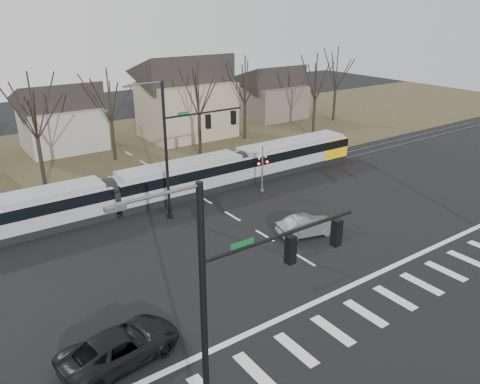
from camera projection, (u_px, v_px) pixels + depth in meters
ground at (327, 273)px, 27.94m from camera, size 140.00×140.00×0.00m
grass_verge at (122, 149)px, 52.25m from camera, size 140.00×28.00×0.01m
crosswalk at (381, 305)px, 24.90m from camera, size 27.00×2.60×0.01m
stop_line at (349, 286)px, 26.58m from camera, size 28.00×0.35×0.01m
lane_dashes at (193, 192)px, 40.10m from camera, size 0.18×30.00×0.01m
rail_pair at (194, 193)px, 39.93m from camera, size 90.00×1.52×0.06m
tram at (180, 178)px, 38.89m from camera, size 37.46×2.78×2.84m
sedan at (307, 226)px, 32.37m from camera, size 3.54×4.98×1.41m
suv at (120, 346)px, 20.76m from camera, size 4.00×6.17×1.53m
signal_pole_near_left at (244, 298)px, 15.71m from camera, size 9.28×0.44×10.20m
signal_pole_far at (185, 141)px, 34.05m from camera, size 9.28×0.44×10.20m
rail_crossing_signal at (262, 171)px, 39.65m from camera, size 1.08×0.36×4.00m
tree_row at (159, 112)px, 46.93m from camera, size 59.20×7.20×10.00m
house_b at (61, 113)px, 51.15m from camera, size 8.64×7.56×7.65m
house_c at (186, 93)px, 55.91m from camera, size 10.80×8.64×10.10m
house_d at (273, 90)px, 65.94m from camera, size 8.64×7.56×7.65m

